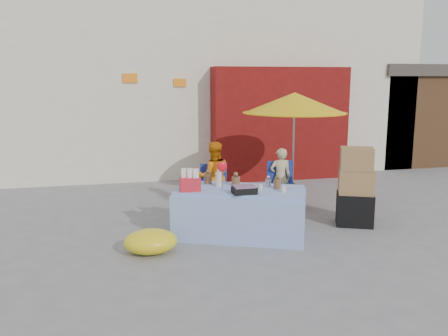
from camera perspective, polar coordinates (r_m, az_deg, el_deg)
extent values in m
plane|color=slate|center=(6.89, 1.10, -9.12)|extent=(80.00, 80.00, 0.00)
cube|color=silver|center=(13.37, -6.43, 10.26)|extent=(12.00, 5.00, 4.50)
cube|color=maroon|center=(11.20, 6.75, 5.32)|extent=(3.20, 0.60, 2.60)
cube|color=#4C331E|center=(14.76, 20.25, 5.63)|extent=(2.60, 3.00, 2.40)
cube|color=#3F3833|center=(14.72, 20.59, 10.86)|extent=(2.80, 3.20, 0.30)
cube|color=orange|center=(10.76, -11.25, 10.57)|extent=(0.32, 0.04, 0.20)
cube|color=orange|center=(10.86, -5.33, 10.20)|extent=(0.28, 0.04, 0.18)
cube|color=#94AFEC|center=(7.11, 1.95, -5.37)|extent=(2.04, 1.51, 0.74)
cube|color=#94AFEC|center=(6.70, 1.42, -6.58)|extent=(1.77, 0.79, 0.69)
cube|color=#94AFEC|center=(7.52, 2.42, -4.65)|extent=(1.77, 0.79, 0.69)
cylinder|color=silver|center=(7.27, -3.61, -1.30)|extent=(0.14, 0.14, 0.18)
cylinder|color=brown|center=(7.33, -1.94, -1.28)|extent=(0.15, 0.15, 0.16)
cylinder|color=silver|center=(7.14, -0.64, -1.35)|extent=(0.13, 0.13, 0.22)
cylinder|color=brown|center=(7.20, 1.42, -1.57)|extent=(0.17, 0.17, 0.14)
cylinder|color=#B2B2B7|center=(7.17, 5.33, -1.75)|extent=(0.12, 0.12, 0.12)
cylinder|color=brown|center=(7.04, 6.45, -1.88)|extent=(0.14, 0.14, 0.15)
cylinder|color=silver|center=(6.92, 4.33, -2.31)|extent=(0.10, 0.10, 0.09)
cylinder|color=silver|center=(6.85, 7.15, -2.50)|extent=(0.10, 0.10, 0.09)
sphere|color=brown|center=(7.06, -4.62, -1.81)|extent=(0.15, 0.15, 0.15)
ellipsoid|color=red|center=(6.84, -0.22, 0.17)|extent=(0.16, 0.11, 0.15)
cube|color=red|center=(6.84, -4.09, -1.99)|extent=(0.32, 0.24, 0.20)
cube|color=black|center=(6.71, 2.44, -2.71)|extent=(0.40, 0.35, 0.09)
cube|color=navy|center=(8.35, -1.02, -3.94)|extent=(0.50, 0.48, 0.45)
cube|color=navy|center=(8.46, -1.28, -0.79)|extent=(0.48, 0.06, 0.40)
cube|color=navy|center=(8.69, 7.08, -3.44)|extent=(0.50, 0.48, 0.45)
cube|color=navy|center=(8.80, 6.71, -0.41)|extent=(0.48, 0.06, 0.40)
imported|color=orange|center=(8.40, -1.25, -1.05)|extent=(0.63, 0.50, 1.25)
imported|color=#C5BB8B|center=(8.75, 6.79, -1.15)|extent=(0.41, 0.28, 1.10)
cylinder|color=gray|center=(8.92, 8.33, 1.98)|extent=(0.04, 0.04, 2.00)
cone|color=#DEAA0B|center=(8.83, 8.49, 7.76)|extent=(1.90, 1.90, 0.38)
cylinder|color=#DEAA0B|center=(8.84, 8.46, 6.59)|extent=(1.90, 1.90, 0.02)
cube|color=black|center=(7.98, 15.44, -4.77)|extent=(0.71, 0.66, 0.52)
cube|color=olive|center=(7.87, 15.60, -1.56)|extent=(0.66, 0.60, 0.39)
cube|color=olive|center=(7.78, 15.68, 1.09)|extent=(0.61, 0.54, 0.35)
ellipsoid|color=yellow|center=(6.57, -8.81, -8.73)|extent=(0.89, 0.80, 0.33)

